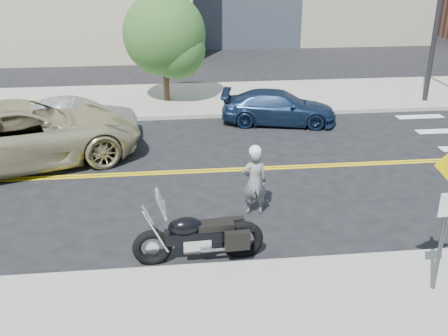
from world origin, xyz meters
TOP-DOWN VIEW (x-y plane):
  - ground_plane at (0.00, 0.00)m, footprint 120.00×120.00m
  - sidewalk_far at (0.00, 7.50)m, footprint 60.00×5.00m
  - motorcyclist at (1.42, -2.69)m, footprint 0.62×0.42m
  - motorcycle at (-0.03, -4.60)m, footprint 2.64×0.93m
  - suv at (-4.77, 1.18)m, footprint 7.40×5.20m
  - parked_car_silver at (-3.63, 3.24)m, footprint 4.10×1.62m
  - parked_car_blue at (3.46, 4.14)m, footprint 4.39×2.48m
  - tree_far_a at (-0.57, 7.17)m, footprint 3.25×3.25m

SIDE VIEW (x-z plane):
  - ground_plane at x=0.00m, z-range 0.00..0.00m
  - sidewalk_far at x=0.00m, z-range 0.00..0.15m
  - parked_car_blue at x=3.46m, z-range 0.00..1.20m
  - parked_car_silver at x=-3.63m, z-range 0.00..1.33m
  - motorcycle at x=-0.03m, z-range 0.00..1.59m
  - motorcyclist at x=1.42m, z-range 0.00..1.76m
  - suv at x=-4.77m, z-range 0.00..1.88m
  - tree_far_a at x=-0.57m, z-range 0.59..5.04m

